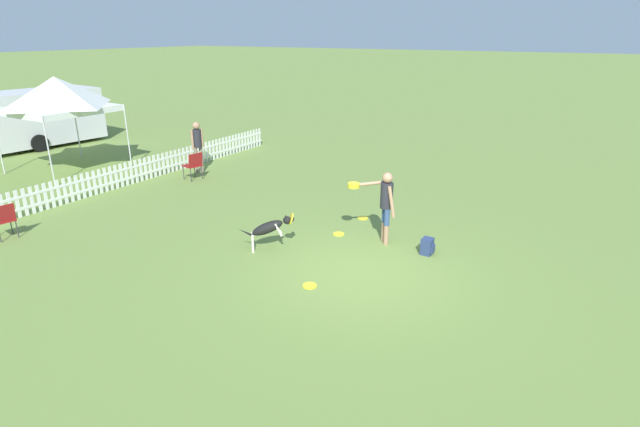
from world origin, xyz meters
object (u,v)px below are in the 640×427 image
frisbee_near_dog (310,286)px  spectator_standing (197,142)px  frisbee_midfield (339,234)px  frisbee_near_handler (363,218)px  handler_person (383,199)px  folding_chair_blue_left (194,164)px  folding_chair_center (4,218)px  equipment_trailer (37,117)px  backpack_on_grass (427,246)px  canopy_tent_main (57,95)px  leaping_dog (270,227)px

frisbee_near_dog → spectator_standing: spectator_standing is taller
frisbee_midfield → frisbee_near_handler: bearing=-0.3°
handler_person → folding_chair_blue_left: size_ratio=1.84×
folding_chair_blue_left → frisbee_near_dog: bearing=71.1°
frisbee_near_dog → folding_chair_center: (-1.70, 7.19, 0.50)m
handler_person → folding_chair_center: 8.64m
handler_person → equipment_trailer: bearing=43.2°
frisbee_midfield → equipment_trailer: size_ratio=0.05×
folding_chair_blue_left → equipment_trailer: bearing=-81.2°
handler_person → frisbee_near_dog: handler_person is taller
frisbee_midfield → handler_person: bearing=-84.9°
frisbee_midfield → folding_chair_blue_left: (1.61, 6.23, 0.53)m
frisbee_near_dog → folding_chair_blue_left: folding_chair_blue_left is taller
backpack_on_grass → folding_chair_blue_left: bearing=79.3°
folding_chair_center → handler_person: bearing=129.6°
folding_chair_center → canopy_tent_main: canopy_tent_main is taller
leaping_dog → frisbee_near_handler: size_ratio=3.86×
handler_person → canopy_tent_main: size_ratio=0.52×
frisbee_near_handler → frisbee_midfield: size_ratio=1.00×
backpack_on_grass → canopy_tent_main: canopy_tent_main is taller
canopy_tent_main → equipment_trailer: canopy_tent_main is taller
frisbee_near_handler → folding_chair_center: bearing=130.4°
handler_person → frisbee_near_dog: 2.82m
canopy_tent_main → backpack_on_grass: bearing=-90.9°
handler_person → leaping_dog: (-1.64, 1.92, -0.52)m
leaping_dog → frisbee_near_dog: leaping_dog is taller
equipment_trailer → folding_chair_center: bearing=-119.6°
handler_person → spectator_standing: size_ratio=0.96×
frisbee_midfield → folding_chair_center: 7.69m
handler_person → folding_chair_center: (-4.31, 7.48, -0.53)m
folding_chair_blue_left → spectator_standing: spectator_standing is taller
frisbee_midfield → equipment_trailer: equipment_trailer is taller
leaping_dog → spectator_standing: size_ratio=0.60×
folding_chair_blue_left → canopy_tent_main: size_ratio=0.28×
frisbee_near_dog → folding_chair_blue_left: bearing=59.6°
folding_chair_blue_left → canopy_tent_main: canopy_tent_main is taller
handler_person → backpack_on_grass: size_ratio=4.57×
spectator_standing → canopy_tent_main: bearing=-40.3°
leaping_dog → folding_chair_blue_left: folding_chair_blue_left is taller
frisbee_near_handler → folding_chair_center: size_ratio=0.31×
leaping_dog → folding_chair_center: 6.16m
frisbee_near_handler → spectator_standing: spectator_standing is taller
folding_chair_blue_left → equipment_trailer: (0.44, 9.24, 0.66)m
handler_person → backpack_on_grass: 1.40m
frisbee_near_dog → folding_chair_blue_left: (4.12, 7.01, 0.53)m
canopy_tent_main → leaping_dog: bearing=-100.1°
leaping_dog → folding_chair_center: size_ratio=1.21×
frisbee_near_dog → backpack_on_grass: 2.90m
spectator_standing → frisbee_near_handler: bearing=103.4°
spectator_standing → frisbee_midfield: bearing=93.3°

